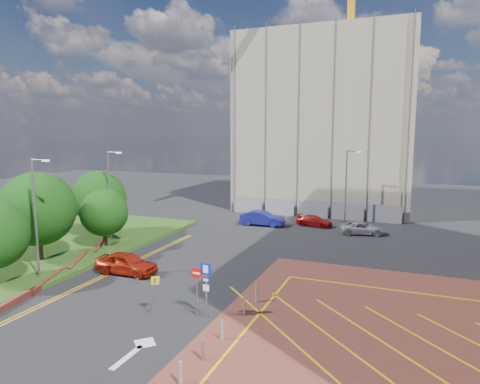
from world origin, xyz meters
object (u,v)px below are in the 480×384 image
Objects in this scene: lamp_left_near at (36,213)px; car_red_left at (127,263)px; tree_d at (99,198)px; lamp_back at (347,184)px; car_silver_back at (362,228)px; tree_b at (38,209)px; sign_cluster at (203,283)px; car_red_back at (314,221)px; car_blue_back at (262,218)px; warning_sign at (153,290)px; lamp_left_far at (110,192)px; tree_c at (104,213)px.

car_red_left is at bearing 37.34° from lamp_left_near.
lamp_back is at bearing 36.09° from tree_d.
car_red_left reaches higher than car_silver_back.
tree_b is 2.11× the size of sign_cluster.
car_red_left is (7.56, 0.42, -3.47)m from tree_b.
car_red_back is at bearing 59.96° from lamp_left_near.
car_red_left is 0.95× the size of car_blue_back.
lamp_back is 6.14m from car_silver_back.
lamp_back reaches higher than warning_sign.
car_silver_back is (21.80, 18.69, -3.64)m from tree_b.
lamp_back is 25.84m from car_red_left.
sign_cluster is (12.72, -1.02, -2.71)m from lamp_left_near.
tree_b is 0.84× the size of lamp_left_far.
car_red_back is (3.53, 25.29, -0.86)m from warning_sign.
tree_b is at bearing 135.75° from lamp_left_near.
lamp_left_far is 2.06× the size of car_red_back.
tree_b is at bearing 165.74° from sign_cluster.
car_silver_back is (2.22, -4.31, -3.77)m from lamp_back.
car_silver_back is (19.80, 13.69, -2.60)m from tree_c.
car_red_left is at bearing 164.72° from car_red_back.
lamp_left_near reaches higher than tree_d.
lamp_left_near is 1.00× the size of lamp_left_far.
tree_c is 4.30m from tree_d.
car_red_left is 22.10m from car_red_back.
sign_cluster is at bearing -14.26° from tree_b.
sign_cluster is at bearing -4.56° from lamp_left_near.
lamp_left_near is 28.94m from car_silver_back.
sign_cluster is (16.80, -12.02, -1.92)m from tree_d.
lamp_left_near reaches higher than tree_c.
tree_b is at bearing 115.99° from car_silver_back.
tree_d is at bearing 100.51° from car_silver_back.
lamp_back is 2.50× the size of sign_cluster.
car_red_left is 23.17m from car_silver_back.
lamp_back is at bearing 40.86° from lamp_left_far.
warning_sign is at bearing -19.83° from tree_b.
lamp_back reaches higher than tree_d.
tree_d is 1.43× the size of car_silver_back.
tree_c reaches higher than car_silver_back.
tree_c is 1.04× the size of car_blue_back.
sign_cluster is 24.61m from car_red_back.
tree_c is (2.00, 5.00, -1.04)m from tree_b.
lamp_left_near is (1.08, -8.00, 1.47)m from tree_c.
lamp_left_far reaches higher than tree_c.
car_blue_back is (10.36, 11.81, -3.88)m from lamp_left_far.
tree_d is at bearing -143.91° from lamp_back.
car_blue_back is at bearing 74.72° from car_silver_back.
car_red_left is at bearing -118.03° from lamp_back.
tree_c is 0.61× the size of lamp_left_near.
car_red_left is (-5.61, 5.16, -0.66)m from warning_sign.
lamp_back is at bearing 57.60° from lamp_left_near.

